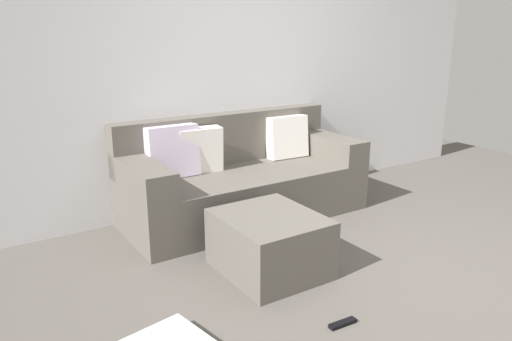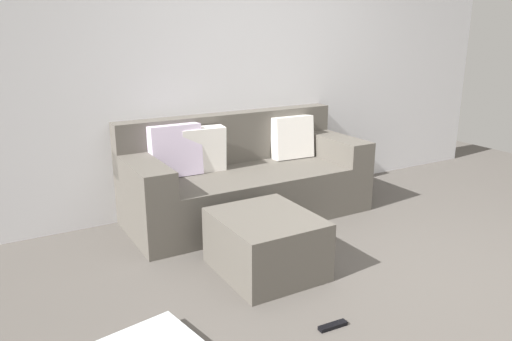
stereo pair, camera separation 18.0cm
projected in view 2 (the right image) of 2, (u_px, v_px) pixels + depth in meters
ground_plane at (410, 288)px, 3.17m from camera, size 7.78×7.78×0.00m
wall_back at (250, 65)px, 4.57m from camera, size 5.99×0.10×2.57m
couch_sectional at (244, 179)px, 4.34m from camera, size 2.11×0.87×0.88m
ottoman at (266, 244)px, 3.35m from camera, size 0.62×0.72×0.40m
remote_near_ottoman at (333, 326)px, 2.75m from camera, size 0.18×0.05×0.02m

